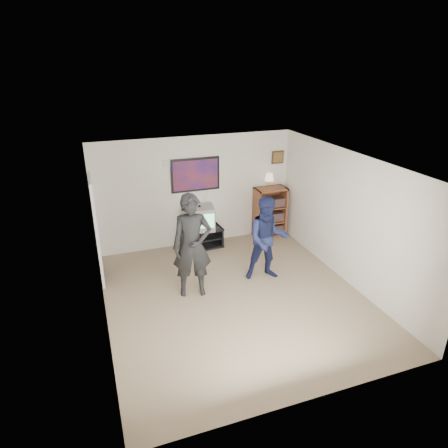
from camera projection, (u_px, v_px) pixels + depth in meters
room_shell at (229, 228)px, 7.07m from camera, size 4.51×5.00×2.51m
media_stand at (202, 238)px, 9.11m from camera, size 0.94×0.57×0.46m
crt_television at (200, 218)px, 8.91m from camera, size 0.70×0.63×0.53m
bookshelf at (270, 212)px, 9.54m from camera, size 0.74×0.42×1.21m
table_lamp at (269, 181)px, 9.26m from camera, size 0.22×0.22×0.35m
person_tall at (192, 246)px, 7.04m from camera, size 0.78×0.59×1.92m
person_short at (268, 239)px, 7.61m from camera, size 0.93×0.79×1.67m
controller_left at (189, 231)px, 7.17m from camera, size 0.05×0.13×0.04m
controller_right at (265, 224)px, 7.75m from camera, size 0.05×0.12×0.03m
poster at (195, 175)px, 8.76m from camera, size 1.10×0.03×0.75m
air_vent at (170, 163)px, 8.48m from camera, size 0.28×0.02×0.14m
small_picture at (278, 157)px, 9.29m from camera, size 0.30×0.03×0.30m
doorway at (96, 231)px, 7.56m from camera, size 0.03×0.85×2.00m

